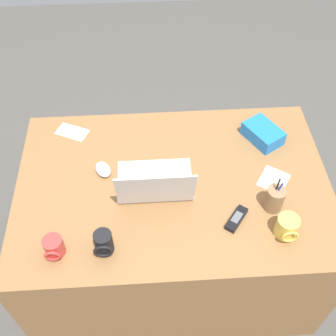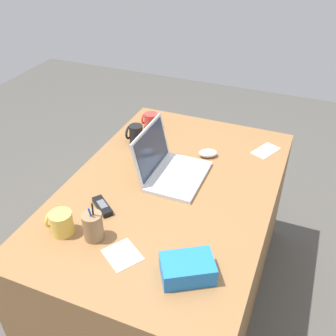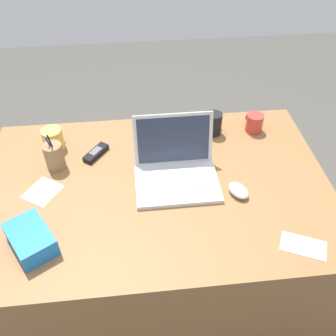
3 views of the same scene
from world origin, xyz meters
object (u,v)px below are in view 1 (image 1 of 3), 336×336
(computer_mouse, at_px, (103,169))
(snack_bag, at_px, (263,134))
(coffee_mug_spare, at_px, (104,243))
(cordless_phone, at_px, (237,219))
(laptop, at_px, (155,183))
(pen_holder, at_px, (274,199))
(coffee_mug_white, at_px, (287,227))
(coffee_mug_tall, at_px, (54,247))

(computer_mouse, height_order, snack_bag, snack_bag)
(coffee_mug_spare, distance_m, snack_bag, 0.94)
(coffee_mug_spare, height_order, cordless_phone, coffee_mug_spare)
(laptop, distance_m, pen_holder, 0.51)
(coffee_mug_spare, bearing_deg, snack_bag, -142.80)
(laptop, height_order, snack_bag, laptop)
(pen_holder, bearing_deg, laptop, -13.82)
(coffee_mug_white, relative_size, coffee_mug_tall, 1.13)
(laptop, height_order, pen_holder, laptop)
(laptop, bearing_deg, computer_mouse, -26.68)
(coffee_mug_tall, distance_m, coffee_mug_spare, 0.20)
(coffee_mug_spare, height_order, pen_holder, pen_holder)
(snack_bag, bearing_deg, coffee_mug_white, 88.06)
(cordless_phone, bearing_deg, coffee_mug_white, 157.96)
(coffee_mug_tall, relative_size, coffee_mug_spare, 0.83)
(laptop, distance_m, computer_mouse, 0.26)
(cordless_phone, distance_m, snack_bag, 0.51)
(coffee_mug_tall, height_order, cordless_phone, coffee_mug_tall)
(coffee_mug_white, xyz_separation_m, coffee_mug_tall, (0.93, 0.03, -0.01))
(coffee_mug_white, height_order, cordless_phone, coffee_mug_white)
(computer_mouse, xyz_separation_m, coffee_mug_spare, (-0.02, 0.41, 0.04))
(laptop, xyz_separation_m, cordless_phone, (-0.33, 0.18, -0.04))
(computer_mouse, distance_m, coffee_mug_white, 0.84)
(coffee_mug_white, bearing_deg, computer_mouse, -26.42)
(laptop, height_order, coffee_mug_white, laptop)
(coffee_mug_tall, bearing_deg, snack_bag, -149.00)
(laptop, height_order, cordless_phone, laptop)
(laptop, relative_size, coffee_mug_tall, 3.73)
(coffee_mug_tall, xyz_separation_m, snack_bag, (-0.95, -0.57, -0.01))
(coffee_mug_spare, bearing_deg, coffee_mug_tall, -0.43)
(computer_mouse, relative_size, snack_bag, 0.52)
(snack_bag, bearing_deg, coffee_mug_tall, 31.00)
(computer_mouse, height_order, coffee_mug_tall, coffee_mug_tall)
(pen_holder, bearing_deg, computer_mouse, -18.17)
(coffee_mug_tall, bearing_deg, coffee_mug_white, -178.21)
(snack_bag, bearing_deg, computer_mouse, 12.03)
(coffee_mug_tall, height_order, pen_holder, pen_holder)
(laptop, bearing_deg, cordless_phone, 151.44)
(coffee_mug_spare, relative_size, pen_holder, 0.60)
(cordless_phone, xyz_separation_m, pen_holder, (-0.17, -0.06, 0.05))
(coffee_mug_white, relative_size, coffee_mug_spare, 0.93)
(coffee_mug_tall, xyz_separation_m, cordless_phone, (-0.74, -0.10, -0.03))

